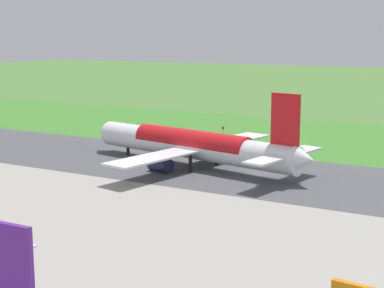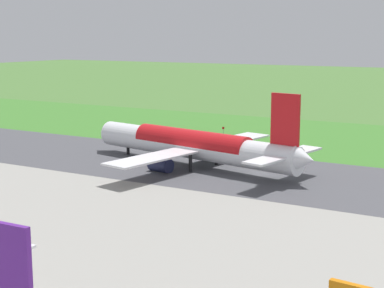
# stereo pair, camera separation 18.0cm
# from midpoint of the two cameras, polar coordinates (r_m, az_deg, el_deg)

# --- Properties ---
(ground_plane) EXTENTS (800.00, 800.00, 0.00)m
(ground_plane) POSITION_cam_midpoint_polar(r_m,az_deg,el_deg) (112.39, 6.32, -2.89)
(ground_plane) COLOR #477233
(runway_asphalt) EXTENTS (600.00, 32.96, 0.06)m
(runway_asphalt) POSITION_cam_midpoint_polar(r_m,az_deg,el_deg) (112.38, 6.32, -2.88)
(runway_asphalt) COLOR #47474C
(runway_asphalt) RESTS_ON ground
(grass_verge_foreground) EXTENTS (600.00, 80.00, 0.04)m
(grass_verge_foreground) POSITION_cam_midpoint_polar(r_m,az_deg,el_deg) (144.05, 11.68, -0.11)
(grass_verge_foreground) COLOR #3C782B
(grass_verge_foreground) RESTS_ON ground
(airliner_main) EXTENTS (53.87, 44.34, 15.88)m
(airliner_main) POSITION_cam_midpoint_polar(r_m,az_deg,el_deg) (117.40, 0.10, -0.09)
(airliner_main) COLOR white
(airliner_main) RESTS_ON ground
(no_stopping_sign) EXTENTS (0.60, 0.10, 2.95)m
(no_stopping_sign) POSITION_cam_midpoint_polar(r_m,az_deg,el_deg) (150.57, 2.95, 1.20)
(no_stopping_sign) COLOR slate
(no_stopping_sign) RESTS_ON ground
(traffic_cone_orange) EXTENTS (0.40, 0.40, 0.55)m
(traffic_cone_orange) POSITION_cam_midpoint_polar(r_m,az_deg,el_deg) (158.92, 1.52, 1.16)
(traffic_cone_orange) COLOR orange
(traffic_cone_orange) RESTS_ON ground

